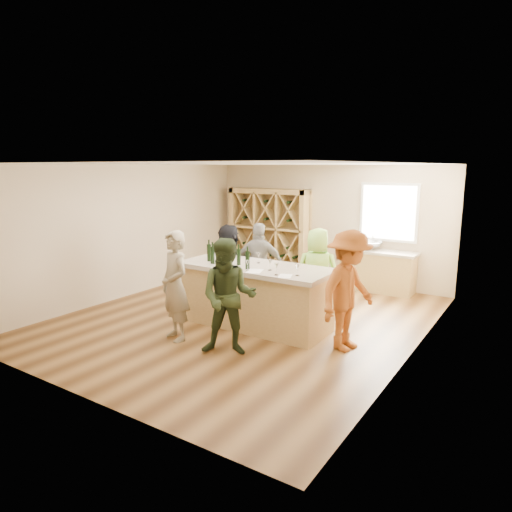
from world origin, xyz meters
The scene contains 36 objects.
floor centered at (0.00, 0.00, -0.05)m, with size 6.00×7.00×0.10m, color brown.
ceiling centered at (0.00, 0.00, 2.85)m, with size 6.00×7.00×0.10m, color white.
wall_back centered at (0.00, 3.55, 1.40)m, with size 6.00×0.10×2.80m, color #C3AE8D.
wall_front centered at (0.00, -3.55, 1.40)m, with size 6.00×0.10×2.80m, color #C3AE8D.
wall_left centered at (-3.05, 0.00, 1.40)m, with size 0.10×7.00×2.80m, color #C3AE8D.
wall_right centered at (3.05, 0.00, 1.40)m, with size 0.10×7.00×2.80m, color #C3AE8D.
window_frame centered at (1.50, 3.47, 1.75)m, with size 1.30×0.06×1.30m, color white.
window_pane centered at (1.50, 3.44, 1.75)m, with size 1.18×0.01×1.18m, color white.
wine_rack centered at (-1.50, 3.27, 1.10)m, with size 2.20×0.45×2.20m, color tan.
back_counter_base centered at (1.40, 3.20, 0.43)m, with size 1.60×0.58×0.86m, color tan.
back_counter_top centered at (1.40, 3.20, 0.89)m, with size 1.70×0.62×0.06m, color #AEA18E.
sink centered at (1.20, 3.20, 1.01)m, with size 0.54×0.54×0.19m, color silver.
faucet centered at (1.20, 3.38, 1.07)m, with size 0.02×0.02×0.30m, color silver.
tasting_counter_base centered at (0.34, -0.21, 0.50)m, with size 2.60×1.00×1.00m, color tan.
tasting_counter_top centered at (0.34, -0.21, 1.04)m, with size 2.72×1.12×0.08m, color #AEA18E.
wine_bottle_a centered at (-0.54, -0.36, 1.24)m, with size 0.08×0.08×0.31m, color black.
wine_bottle_b centered at (-0.36, -0.49, 1.23)m, with size 0.07×0.07×0.30m, color black.
wine_bottle_c centered at (-0.20, -0.33, 1.23)m, with size 0.07×0.07×0.30m, color black.
wine_bottle_d centered at (-0.10, -0.45, 1.22)m, with size 0.07×0.07×0.28m, color black.
wine_bottle_e centered at (0.09, -0.33, 1.22)m, with size 0.07×0.07×0.28m, color black.
wine_glass_a centered at (0.01, -0.63, 1.18)m, with size 0.07×0.07×0.20m, color white.
wine_glass_b centered at (0.48, -0.64, 1.16)m, with size 0.06×0.06×0.17m, color white.
wine_glass_c centered at (1.02, -0.63, 1.18)m, with size 0.07×0.07×0.20m, color white.
wine_glass_d centered at (0.76, -0.39, 1.17)m, with size 0.06×0.06×0.17m, color white.
wine_glass_e centered at (1.31, -0.48, 1.16)m, with size 0.06×0.06×0.16m, color white.
tasting_menu_a centered at (0.05, -0.61, 1.08)m, with size 0.20×0.27×0.00m, color white.
tasting_menu_b centered at (0.58, -0.59, 1.08)m, with size 0.23×0.32×0.00m, color white.
tasting_menu_c centered at (1.17, -0.61, 1.08)m, with size 0.19×0.27×0.00m, color white.
person_near_left centered at (-0.37, -1.45, 0.89)m, with size 0.65×0.47×1.77m, color gray.
person_near_right centered at (0.69, -1.45, 0.87)m, with size 0.85×0.46×1.74m, color #263319.
person_server centered at (2.11, -0.33, 0.92)m, with size 1.19×0.55×1.84m, color #994C19.
person_far_mid centered at (-0.15, 0.71, 0.85)m, with size 0.99×0.51×1.69m, color slate.
person_far_right centered at (1.04, 0.83, 0.83)m, with size 0.81×0.53×1.66m, color #8CC64C.
person_far_left centered at (-0.95, 0.80, 0.80)m, with size 1.49×0.53×1.60m, color black.
wine_bottle_f centered at (0.39, -0.51, 1.23)m, with size 0.07×0.07×0.30m, color black.
wine_glass_f centered at (0.29, -0.01, 1.17)m, with size 0.07×0.07×0.18m, color white.
Camera 1 is at (4.54, -6.63, 2.75)m, focal length 32.00 mm.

